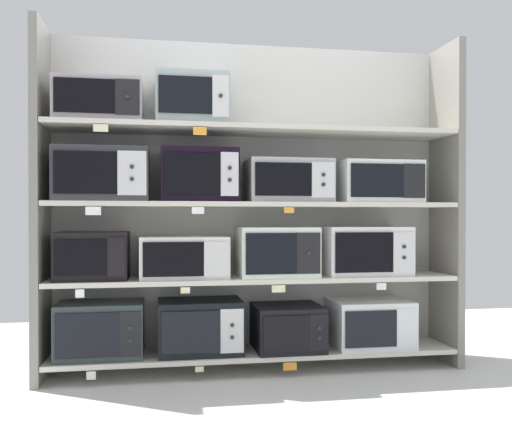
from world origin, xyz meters
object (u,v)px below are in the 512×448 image
object	(u,v)px
microwave_10	(288,181)
microwave_13	(192,101)
microwave_8	(103,175)
microwave_9	(199,176)
microwave_1	(200,326)
microwave_6	(276,252)
microwave_11	(376,183)
microwave_12	(100,102)
microwave_5	(184,257)
microwave_4	(93,256)
microwave_3	(369,323)
microwave_2	(287,327)
microwave_7	(364,251)
microwave_0	(101,329)

from	to	relation	value
microwave_10	microwave_13	distance (m)	0.80
microwave_8	microwave_9	distance (m)	0.59
microwave_1	microwave_6	xyz separation A→B (m)	(0.49, -0.00, 0.47)
microwave_11	microwave_12	size ratio (longest dim) A/B	1.02
microwave_6	microwave_5	bearing A→B (deg)	-180.00
microwave_9	microwave_4	bearing A→B (deg)	179.98
microwave_3	microwave_2	bearing A→B (deg)	-179.98
microwave_3	microwave_6	xyz separation A→B (m)	(-0.64, -0.00, 0.48)
microwave_6	microwave_11	world-z (taller)	microwave_11
microwave_7	microwave_4	bearing A→B (deg)	179.99
microwave_6	microwave_10	xyz separation A→B (m)	(0.08, 0.00, 0.46)
microwave_5	microwave_8	size ratio (longest dim) A/B	0.98
microwave_12	microwave_3	bearing A→B (deg)	0.00
microwave_2	microwave_4	distance (m)	1.32
microwave_4	microwave_6	size ratio (longest dim) A/B	0.86
microwave_2	microwave_11	xyz separation A→B (m)	(0.61, 0.00, 0.95)
microwave_5	microwave_12	xyz separation A→B (m)	(-0.52, 0.00, 0.96)
microwave_4	microwave_6	xyz separation A→B (m)	(1.15, -0.00, 0.01)
microwave_4	microwave_7	xyz separation A→B (m)	(1.76, -0.00, 0.01)
microwave_6	microwave_1	bearing A→B (deg)	179.99
microwave_11	microwave_8	bearing A→B (deg)	180.00
microwave_10	microwave_11	world-z (taller)	microwave_10
microwave_6	microwave_13	bearing A→B (deg)	179.97
microwave_0	microwave_4	distance (m)	0.46
microwave_1	microwave_13	size ratio (longest dim) A/B	1.18
microwave_4	microwave_8	world-z (taller)	microwave_8
microwave_8	microwave_11	bearing A→B (deg)	-0.00
microwave_11	microwave_1	bearing A→B (deg)	180.00
microwave_1	microwave_13	bearing A→B (deg)	179.75
microwave_8	microwave_12	distance (m)	0.45
microwave_9	microwave_10	bearing A→B (deg)	0.01
microwave_7	microwave_10	xyz separation A→B (m)	(-0.52, 0.00, 0.46)
microwave_5	microwave_12	bearing A→B (deg)	179.99
microwave_10	microwave_4	bearing A→B (deg)	180.00
microwave_2	microwave_8	size ratio (longest dim) A/B	0.79
microwave_7	microwave_12	bearing A→B (deg)	179.99
microwave_0	microwave_11	bearing A→B (deg)	0.00
microwave_5	microwave_9	bearing A→B (deg)	0.06
microwave_11	microwave_12	distance (m)	1.86
microwave_12	microwave_6	bearing A→B (deg)	-0.01
microwave_7	microwave_8	size ratio (longest dim) A/B	1.01
microwave_2	microwave_6	world-z (taller)	microwave_6
microwave_7	microwave_10	world-z (taller)	microwave_10
microwave_7	microwave_11	size ratio (longest dim) A/B	1.06
microwave_9	microwave_10	size ratio (longest dim) A/B	0.89
microwave_3	microwave_8	distance (m)	1.98
microwave_12	microwave_8	bearing A→B (deg)	0.08
microwave_11	microwave_13	size ratio (longest dim) A/B	1.18
microwave_0	microwave_4	xyz separation A→B (m)	(-0.05, 0.00, 0.46)
microwave_5	microwave_4	bearing A→B (deg)	179.97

